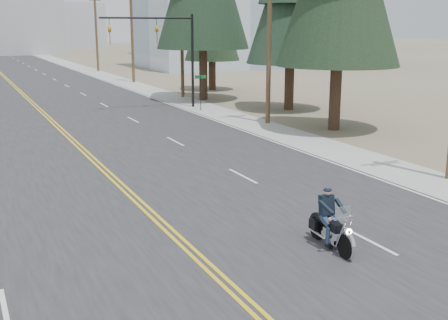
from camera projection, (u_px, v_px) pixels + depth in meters
road at (2, 75)px, 72.32m from camera, size 20.00×200.00×0.01m
sidewalk_right at (91, 72)px, 77.13m from camera, size 3.00×200.00×0.01m
traffic_mast_right at (167, 43)px, 41.57m from camera, size 7.10×0.26×7.00m
street_sign at (201, 86)px, 41.31m from camera, size 0.90×0.06×2.62m
utility_pole_b at (269, 29)px, 34.90m from camera, size 2.20×0.30×11.50m
utility_pole_c at (182, 31)px, 48.12m from camera, size 2.20×0.30×11.00m
utility_pole_d at (132, 27)px, 61.23m from camera, size 2.20×0.30×11.50m
utility_pole_e at (96, 29)px, 76.21m from camera, size 2.20×0.30×11.00m
haze_bldg_b at (17, 22)px, 122.30m from camera, size 18.00×14.00×14.00m
haze_bldg_c at (179, 12)px, 122.06m from camera, size 16.00×12.00×18.00m
haze_bldg_e at (74, 26)px, 151.59m from camera, size 14.00×14.00×12.00m
motorcyclist at (332, 220)px, 15.75m from camera, size 1.15×2.28×1.72m
conifer_far at (212, 3)px, 53.35m from camera, size 5.37×5.37×14.39m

